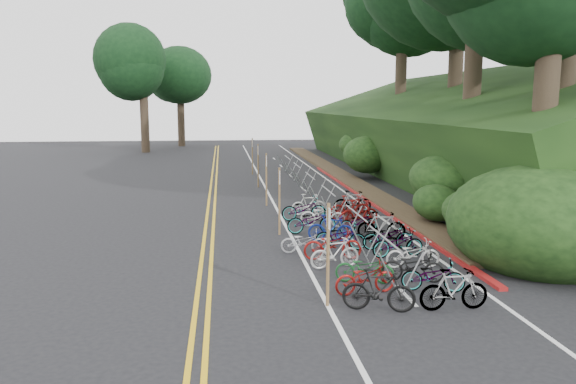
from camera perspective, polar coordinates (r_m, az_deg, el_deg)
name	(u,v)px	position (r m, az deg, el deg)	size (l,w,h in m)	color
ground	(276,276)	(15.96, -1.18, -8.54)	(120.00, 120.00, 0.00)	black
road_markings	(269,209)	(25.78, -1.96, -1.76)	(7.47, 80.00, 0.01)	gold
red_curb	(366,199)	(28.47, 7.93, -0.72)	(0.25, 28.00, 0.10)	maroon
embankment	(450,139)	(37.17, 16.17, 5.17)	(14.30, 48.14, 9.11)	black
bike_rack_front	(385,250)	(15.45, 9.80, -5.82)	(1.17, 3.01, 1.23)	gray
bike_racks_rest	(310,181)	(28.77, 2.25, 1.08)	(1.14, 23.00, 1.17)	gray
signpost_near	(328,248)	(13.32, 4.09, -5.68)	(0.08, 0.40, 2.51)	brown
signposts_rest	(262,169)	(29.41, -2.68, 2.38)	(0.08, 18.40, 2.50)	brown
bike_front	(304,242)	(18.19, 1.62, -5.05)	(1.50, 0.52, 0.79)	#9E9EA3
bike_valet	(356,234)	(19.07, 6.95, -4.21)	(3.09, 13.52, 1.08)	black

